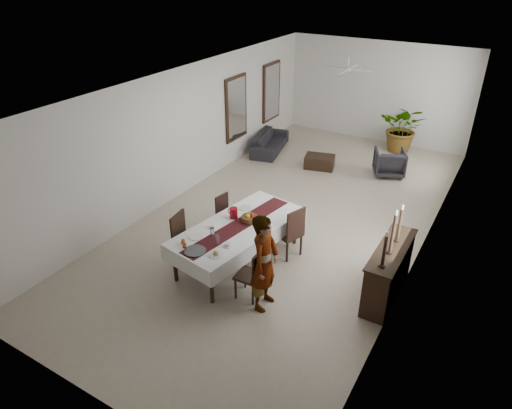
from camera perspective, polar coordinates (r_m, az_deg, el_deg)
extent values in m
cube|color=#B3A68E|center=(10.98, 4.45, -1.39)|extent=(6.00, 12.00, 0.00)
cube|color=white|center=(9.77, 5.17, 15.05)|extent=(6.00, 12.00, 0.02)
cube|color=silver|center=(15.63, 14.90, 13.42)|extent=(6.00, 0.02, 3.20)
cube|color=silver|center=(6.21, -21.35, -12.60)|extent=(6.00, 0.02, 3.20)
cube|color=silver|center=(11.79, -8.55, 9.14)|extent=(0.02, 12.00, 3.20)
cube|color=silver|center=(9.48, 21.24, 2.40)|extent=(0.02, 12.00, 3.20)
cube|color=black|center=(8.97, -2.21, -2.86)|extent=(1.52, 2.79, 0.06)
cylinder|color=black|center=(8.79, -10.09, -7.35)|extent=(0.09, 0.09, 0.77)
cylinder|color=black|center=(8.20, -5.58, -10.01)|extent=(0.09, 0.09, 0.77)
cylinder|color=black|center=(10.27, 0.52, -1.09)|extent=(0.09, 0.09, 0.77)
cylinder|color=black|center=(9.77, 4.91, -2.92)|extent=(0.09, 0.09, 0.77)
cube|color=white|center=(8.95, -2.22, -2.68)|extent=(1.75, 3.02, 0.01)
cube|color=white|center=(9.42, -5.12, -2.18)|extent=(0.48, 2.81, 0.33)
cube|color=silver|center=(8.68, 0.98, -5.02)|extent=(0.48, 2.81, 0.33)
cube|color=silver|center=(8.23, -8.87, -7.56)|extent=(1.29, 0.22, 0.33)
cube|color=white|center=(9.98, 3.26, -0.21)|extent=(1.29, 0.22, 0.33)
cube|color=#52171B|center=(8.95, -2.22, -2.64)|extent=(0.83, 2.78, 0.00)
cylinder|color=maroon|center=(9.16, -2.82, -1.06)|extent=(0.19, 0.19, 0.22)
torus|color=maroon|center=(9.21, -3.25, -0.88)|extent=(0.13, 0.04, 0.13)
cylinder|color=silver|center=(8.39, -4.85, -4.36)|extent=(0.08, 0.08, 0.19)
cylinder|color=silver|center=(8.60, -5.49, -3.47)|extent=(0.08, 0.08, 0.19)
cylinder|color=silver|center=(8.33, -3.58, -5.04)|extent=(0.10, 0.10, 0.07)
cylinder|color=silver|center=(8.35, -3.58, -5.19)|extent=(0.17, 0.17, 0.01)
cylinder|color=white|center=(8.90, -5.47, -2.73)|extent=(0.10, 0.10, 0.07)
cylinder|color=white|center=(8.91, -5.47, -2.88)|extent=(0.17, 0.17, 0.01)
cylinder|color=silver|center=(8.14, -5.01, -6.25)|extent=(0.26, 0.26, 0.02)
sphere|color=tan|center=(8.12, -5.02, -6.07)|extent=(0.10, 0.10, 0.10)
cylinder|color=white|center=(8.66, -7.53, -4.03)|extent=(0.26, 0.26, 0.02)
cylinder|color=silver|center=(9.54, -1.35, -0.44)|extent=(0.26, 0.26, 0.02)
cylinder|color=#424247|center=(8.27, -7.63, -5.77)|extent=(0.40, 0.40, 0.02)
cylinder|color=maroon|center=(8.39, -8.95, -5.07)|extent=(0.07, 0.07, 0.08)
cylinder|color=brown|center=(8.49, -9.11, -4.61)|extent=(0.07, 0.07, 0.08)
cylinder|color=brown|center=(9.07, -0.80, -1.77)|extent=(0.33, 0.33, 0.11)
sphere|color=#9D1E0F|center=(9.02, -0.55, -1.33)|extent=(0.10, 0.10, 0.10)
sphere|color=olive|center=(9.07, -0.87, -1.15)|extent=(0.09, 0.09, 0.09)
sphere|color=yellow|center=(8.99, -1.03, -1.46)|extent=(0.09, 0.09, 0.09)
cube|color=black|center=(8.27, -0.90, -8.88)|extent=(0.45, 0.45, 0.05)
cylinder|color=black|center=(8.23, -0.40, -11.23)|extent=(0.05, 0.05, 0.43)
cylinder|color=black|center=(8.47, 0.77, -9.86)|extent=(0.05, 0.05, 0.43)
cylinder|color=black|center=(8.37, -2.57, -10.48)|extent=(0.05, 0.05, 0.43)
cylinder|color=black|center=(8.60, -1.36, -9.16)|extent=(0.05, 0.05, 0.43)
cube|color=black|center=(8.01, 0.33, -7.61)|extent=(0.06, 0.44, 0.55)
cube|color=black|center=(9.35, 4.01, -3.64)|extent=(0.61, 0.61, 0.05)
cylinder|color=black|center=(9.26, 3.90, -5.95)|extent=(0.06, 0.06, 0.48)
cylinder|color=black|center=(9.49, 5.64, -5.06)|extent=(0.06, 0.06, 0.48)
cylinder|color=black|center=(9.50, 2.27, -4.91)|extent=(0.06, 0.06, 0.48)
cylinder|color=black|center=(9.72, 4.00, -4.08)|extent=(0.06, 0.06, 0.48)
cube|color=black|center=(9.04, 5.03, -2.45)|extent=(0.20, 0.47, 0.61)
cube|color=black|center=(9.12, -8.41, -4.85)|extent=(0.53, 0.53, 0.05)
cylinder|color=black|center=(9.49, -8.70, -5.31)|extent=(0.05, 0.05, 0.47)
cylinder|color=black|center=(9.23, -9.95, -6.53)|extent=(0.05, 0.05, 0.47)
cylinder|color=black|center=(9.32, -6.65, -5.87)|extent=(0.05, 0.05, 0.47)
cylinder|color=black|center=(9.05, -7.86, -7.14)|extent=(0.05, 0.05, 0.47)
cube|color=black|center=(9.05, -9.72, -2.82)|extent=(0.10, 0.48, 0.61)
cube|color=black|center=(10.07, -3.51, -1.68)|extent=(0.45, 0.45, 0.04)
cylinder|color=black|center=(10.37, -3.52, -2.07)|extent=(0.04, 0.04, 0.39)
cylinder|color=black|center=(10.18, -4.74, -2.77)|extent=(0.04, 0.04, 0.39)
cylinder|color=black|center=(10.18, -2.20, -2.67)|extent=(0.04, 0.04, 0.39)
cylinder|color=black|center=(9.99, -3.43, -3.40)|extent=(0.04, 0.04, 0.39)
cube|color=black|center=(10.04, -4.29, -0.04)|extent=(0.10, 0.39, 0.50)
imported|color=gray|center=(7.80, 1.07, -7.33)|extent=(0.48, 0.69, 1.82)
cube|color=black|center=(8.60, 16.18, -8.19)|extent=(0.44, 1.65, 0.99)
cube|color=black|center=(8.31, 16.66, -5.36)|extent=(0.48, 1.72, 0.03)
cylinder|color=black|center=(7.80, 15.47, -7.36)|extent=(0.11, 0.11, 0.03)
cylinder|color=black|center=(7.63, 15.75, -5.59)|extent=(0.06, 0.06, 0.55)
cylinder|color=white|center=(7.46, 16.08, -3.56)|extent=(0.04, 0.04, 0.09)
cylinder|color=black|center=(8.15, 16.37, -5.74)|extent=(0.11, 0.11, 0.03)
cylinder|color=black|center=(7.95, 16.74, -3.51)|extent=(0.06, 0.06, 0.72)
cylinder|color=white|center=(7.76, 17.16, -1.00)|extent=(0.04, 0.04, 0.09)
cylinder|color=black|center=(8.52, 17.20, -4.26)|extent=(0.11, 0.11, 0.03)
cylinder|color=black|center=(8.36, 17.51, -2.42)|extent=(0.06, 0.06, 0.61)
cylinder|color=white|center=(8.19, 17.86, -0.34)|extent=(0.04, 0.04, 0.09)
imported|color=#242227|center=(14.58, 1.75, 7.82)|extent=(1.18, 2.06, 0.57)
imported|color=#2C292F|center=(13.38, 16.33, 5.07)|extent=(1.07, 1.08, 0.75)
cube|color=black|center=(13.49, 7.94, 5.31)|extent=(0.95, 0.75, 0.37)
imported|color=#2A6327|center=(15.09, 17.93, 9.07)|extent=(1.39, 1.21, 1.51)
cube|color=black|center=(13.45, -2.50, 11.91)|extent=(0.06, 1.05, 1.85)
cube|color=silver|center=(13.43, -2.37, 11.89)|extent=(0.01, 0.90, 1.70)
cube|color=black|center=(15.18, 1.93, 13.90)|extent=(0.06, 1.05, 1.85)
cube|color=silver|center=(15.17, 2.05, 13.88)|extent=(0.01, 0.90, 1.70)
cylinder|color=white|center=(12.50, 11.49, 17.19)|extent=(0.04, 0.04, 0.20)
cylinder|color=silver|center=(12.54, 11.40, 16.29)|extent=(0.16, 0.16, 0.08)
cube|color=white|center=(12.87, 11.97, 16.55)|extent=(0.10, 0.55, 0.01)
cube|color=silver|center=(12.22, 10.80, 16.03)|extent=(0.10, 0.55, 0.01)
cube|color=white|center=(12.43, 12.96, 16.03)|extent=(0.55, 0.10, 0.01)
cube|color=silver|center=(12.66, 9.86, 16.54)|extent=(0.55, 0.10, 0.01)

